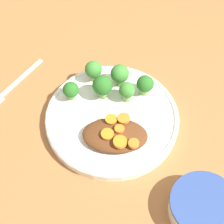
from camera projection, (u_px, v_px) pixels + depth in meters
ground_plane at (112, 121)px, 0.79m from camera, size 4.00×4.00×0.00m
plate at (112, 118)px, 0.78m from camera, size 0.28×0.28×0.02m
dip_bowl at (203, 207)px, 0.66m from camera, size 0.12×0.12×0.04m
stew_mound at (115, 135)px, 0.73m from camera, size 0.13×0.08×0.02m
broccoli_floret_0 at (102, 86)px, 0.78m from camera, size 0.04×0.04×0.06m
broccoli_floret_1 at (145, 85)px, 0.79m from camera, size 0.04×0.04×0.05m
broccoli_floret_2 at (71, 90)px, 0.78m from camera, size 0.03×0.03×0.05m
broccoli_floret_3 at (120, 74)px, 0.80m from camera, size 0.04×0.04×0.05m
broccoli_floret_4 at (93, 70)px, 0.81m from camera, size 0.04×0.04×0.05m
broccoli_floret_5 at (127, 91)px, 0.78m from camera, size 0.03×0.03×0.05m
carrot_slice_0 at (120, 142)px, 0.71m from camera, size 0.03×0.03×0.01m
carrot_slice_1 at (124, 118)px, 0.74m from camera, size 0.03×0.03×0.01m
carrot_slice_2 at (107, 134)px, 0.72m from camera, size 0.03×0.03×0.00m
carrot_slice_3 at (119, 129)px, 0.72m from camera, size 0.02×0.02×0.01m
carrot_slice_4 at (109, 119)px, 0.74m from camera, size 0.02×0.02×0.00m
carrot_slice_5 at (134, 143)px, 0.71m from camera, size 0.02×0.02×0.01m
fork at (7, 91)px, 0.84m from camera, size 0.11×0.17×0.01m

